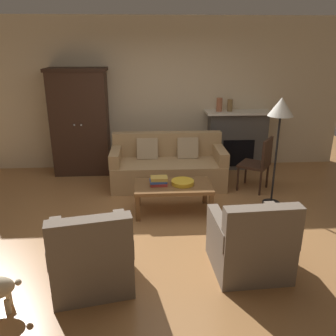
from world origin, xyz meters
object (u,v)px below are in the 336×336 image
object	(u,v)px
mantel_vase_bronze	(230,105)
floor_lamp	(281,113)
fireplace	(237,139)
armchair_near_left	(91,258)
armoire	(80,122)
side_chair_wooden	(259,161)
mantel_vase_terracotta	(219,105)
fruit_bowl	(183,182)
couch	(168,167)
armchair_near_right	(251,245)
coffee_table	(173,188)
book_stack	(159,181)

from	to	relation	value
mantel_vase_bronze	floor_lamp	xyz separation A→B (m)	(0.32, -1.68, 0.17)
fireplace	armchair_near_left	world-z (taller)	fireplace
mantel_vase_bronze	floor_lamp	size ratio (longest dim) A/B	0.14
armoire	side_chair_wooden	world-z (taller)	armoire
armoire	floor_lamp	distance (m)	3.52
armoire	mantel_vase_terracotta	world-z (taller)	armoire
fruit_bowl	side_chair_wooden	xyz separation A→B (m)	(1.33, 0.69, 0.06)
couch	floor_lamp	size ratio (longest dim) A/B	1.19
side_chair_wooden	armchair_near_right	bearing A→B (deg)	-109.34
coffee_table	armchair_near_left	bearing A→B (deg)	-120.51
book_stack	coffee_table	bearing A→B (deg)	-1.45
fireplace	armchair_near_right	size ratio (longest dim) A/B	1.43
coffee_table	book_stack	size ratio (longest dim) A/B	4.28
side_chair_wooden	floor_lamp	distance (m)	1.03
coffee_table	fruit_bowl	size ratio (longest dim) A/B	3.37
book_stack	floor_lamp	size ratio (longest dim) A/B	0.16
armchair_near_left	side_chair_wooden	bearing A→B (deg)	43.63
fireplace	mantel_vase_bronze	bearing A→B (deg)	-174.31
floor_lamp	book_stack	bearing A→B (deg)	-174.67
book_stack	armchair_near_right	xyz separation A→B (m)	(0.92, -1.47, -0.17)
fireplace	mantel_vase_bronze	xyz separation A→B (m)	(-0.18, -0.02, 0.66)
armchair_near_left	side_chair_wooden	distance (m)	3.34
armchair_near_right	mantel_vase_bronze	bearing A→B (deg)	81.54
armoire	book_stack	size ratio (longest dim) A/B	7.48
floor_lamp	fruit_bowl	bearing A→B (deg)	-173.58
mantel_vase_bronze	armchair_near_right	xyz separation A→B (m)	(-0.49, -3.31, -0.92)
armchair_near_left	floor_lamp	distance (m)	3.22
couch	armchair_near_right	distance (m)	2.62
fruit_bowl	mantel_vase_bronze	distance (m)	2.26
armoire	side_chair_wooden	bearing A→B (deg)	-19.74
book_stack	armchair_near_right	bearing A→B (deg)	-58.10
coffee_table	armchair_near_right	world-z (taller)	armchair_near_right
fruit_bowl	book_stack	bearing A→B (deg)	-179.12
fireplace	mantel_vase_terracotta	world-z (taller)	mantel_vase_terracotta
book_stack	mantel_vase_bronze	xyz separation A→B (m)	(1.41, 1.84, 0.75)
side_chair_wooden	fruit_bowl	bearing A→B (deg)	-152.69
book_stack	side_chair_wooden	size ratio (longest dim) A/B	0.29
mantel_vase_terracotta	mantel_vase_bronze	size ratio (longest dim) A/B	1.13
coffee_table	side_chair_wooden	xyz separation A→B (m)	(1.47, 0.70, 0.15)
mantel_vase_terracotta	armoire	bearing A→B (deg)	-178.66
coffee_table	mantel_vase_bronze	size ratio (longest dim) A/B	4.96
fireplace	book_stack	xyz separation A→B (m)	(-1.59, -1.86, -0.09)
couch	mantel_vase_bronze	xyz separation A→B (m)	(1.21, 0.79, 0.91)
fireplace	book_stack	bearing A→B (deg)	-130.48
coffee_table	armchair_near_right	xyz separation A→B (m)	(0.71, -1.47, -0.05)
side_chair_wooden	armchair_near_left	bearing A→B (deg)	-136.37
couch	floor_lamp	bearing A→B (deg)	-30.18
mantel_vase_terracotta	coffee_table	bearing A→B (deg)	-118.47
mantel_vase_bronze	fireplace	bearing A→B (deg)	5.69
book_stack	armchair_near_right	distance (m)	1.74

